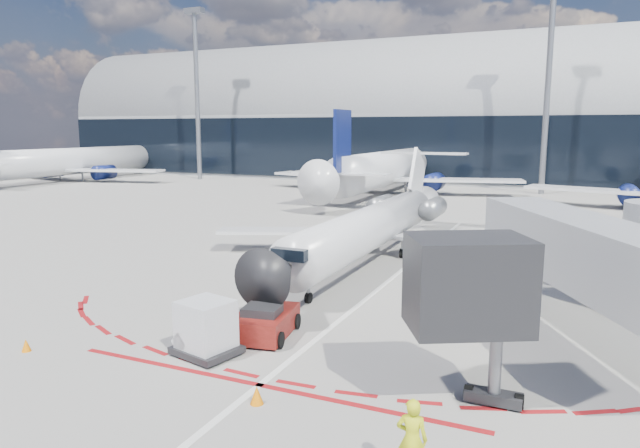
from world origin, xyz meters
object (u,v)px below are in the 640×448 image
at_px(regional_jet, 375,225).
at_px(pushback_tug, 265,322).
at_px(uld_container, 206,328).
at_px(ramp_worker, 412,440).

height_order(regional_jet, pushback_tug, regional_jet).
relative_size(regional_jet, uld_container, 10.64).
bearing_deg(regional_jet, pushback_tug, -89.05).
bearing_deg(regional_jet, ramp_worker, -69.34).
xyz_separation_m(ramp_worker, uld_container, (-8.41, 4.12, -0.00)).
relative_size(regional_jet, ramp_worker, 13.35).
height_order(pushback_tug, ramp_worker, ramp_worker).
distance_m(pushback_tug, uld_container, 2.65).
height_order(regional_jet, uld_container, regional_jet).
relative_size(ramp_worker, uld_container, 0.80).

